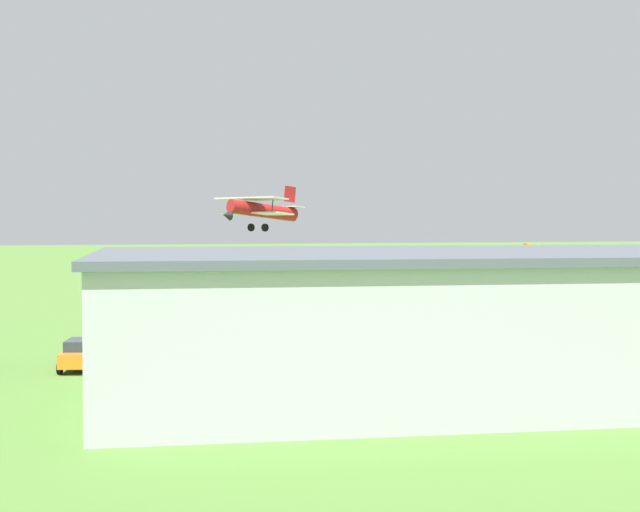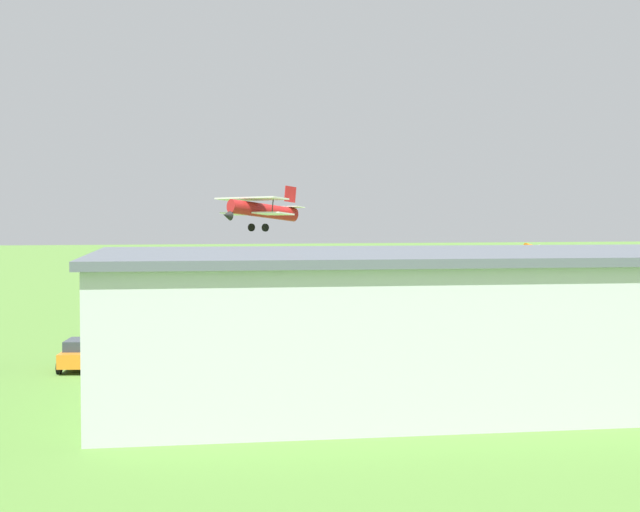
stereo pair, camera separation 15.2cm
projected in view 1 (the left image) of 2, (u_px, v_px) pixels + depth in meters
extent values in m
plane|color=#568438|center=(288.00, 314.00, 75.43)|extent=(400.00, 400.00, 0.00)
cube|color=silver|center=(502.00, 325.00, 41.44)|extent=(36.15, 17.11, 6.06)
cube|color=slate|center=(502.00, 254.00, 41.31)|extent=(36.78, 17.74, 0.35)
cube|color=#384251|center=(451.00, 319.00, 48.94)|extent=(9.99, 0.75, 4.97)
cylinder|color=#B21E1E|center=(263.00, 211.00, 74.68)|extent=(6.30, 4.01, 1.81)
cone|color=black|center=(227.00, 215.00, 72.42)|extent=(1.06, 1.06, 0.86)
cube|color=silver|center=(255.00, 214.00, 74.21)|extent=(5.13, 7.94, 0.28)
cube|color=silver|center=(250.00, 199.00, 73.83)|extent=(5.13, 7.94, 0.28)
cube|color=#B21E1E|center=(290.00, 194.00, 76.41)|extent=(1.14, 0.66, 1.41)
cube|color=silver|center=(291.00, 207.00, 76.53)|extent=(2.00, 2.72, 0.18)
cylinder|color=black|center=(251.00, 227.00, 75.14)|extent=(0.63, 0.42, 0.64)
cylinder|color=black|center=(265.00, 228.00, 73.69)|extent=(0.63, 0.42, 0.64)
cylinder|color=#332D28|center=(234.00, 207.00, 76.01)|extent=(0.22, 0.17, 1.24)
cylinder|color=#332D28|center=(272.00, 206.00, 72.02)|extent=(0.22, 0.17, 1.24)
cube|color=orange|center=(83.00, 356.00, 47.72)|extent=(2.42, 4.23, 0.73)
cube|color=#2D3842|center=(83.00, 344.00, 47.70)|extent=(1.92, 2.46, 0.52)
cylinder|color=black|center=(96.00, 368.00, 46.44)|extent=(0.32, 0.67, 0.64)
cylinder|color=black|center=(60.00, 368.00, 46.34)|extent=(0.32, 0.67, 0.64)
cylinder|color=black|center=(105.00, 359.00, 49.14)|extent=(0.32, 0.67, 0.64)
cylinder|color=black|center=(71.00, 360.00, 49.04)|extent=(0.32, 0.67, 0.64)
cylinder|color=#33723F|center=(122.00, 353.00, 50.72)|extent=(0.45, 0.45, 0.80)
cylinder|color=#72338C|center=(122.00, 341.00, 50.70)|extent=(0.53, 0.53, 0.57)
sphere|color=beige|center=(122.00, 334.00, 50.68)|extent=(0.22, 0.22, 0.22)
cylinder|color=#B23333|center=(187.00, 347.00, 53.32)|extent=(0.45, 0.45, 0.78)
cylinder|color=orange|center=(187.00, 336.00, 53.29)|extent=(0.54, 0.54, 0.55)
sphere|color=beige|center=(187.00, 329.00, 53.28)|extent=(0.21, 0.21, 0.21)
cylinder|color=#72338C|center=(111.00, 350.00, 52.11)|extent=(0.32, 0.32, 0.79)
cylinder|color=beige|center=(111.00, 338.00, 52.08)|extent=(0.38, 0.38, 0.56)
sphere|color=#9E704C|center=(111.00, 331.00, 52.07)|extent=(0.22, 0.22, 0.22)
cylinder|color=silver|center=(539.00, 279.00, 76.14)|extent=(0.12, 0.12, 5.67)
cone|color=orange|center=(531.00, 246.00, 75.88)|extent=(1.42, 0.96, 0.60)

